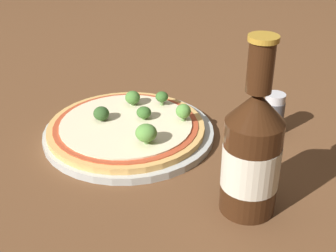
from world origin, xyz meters
name	(u,v)px	position (x,y,z in m)	size (l,w,h in m)	color
ground_plane	(144,133)	(0.00, 0.00, 0.00)	(3.00, 3.00, 0.00)	brown
plate	(129,133)	(-0.01, -0.02, 0.01)	(0.28, 0.28, 0.01)	#B2B7B2
pizza	(126,127)	(-0.01, -0.03, 0.02)	(0.26, 0.26, 0.01)	tan
broccoli_floret_0	(146,133)	(0.05, -0.06, 0.04)	(0.03, 0.03, 0.03)	#6B8E51
broccoli_floret_1	(101,114)	(-0.05, -0.05, 0.04)	(0.03, 0.03, 0.02)	#6B8E51
broccoli_floret_2	(183,111)	(0.05, 0.04, 0.04)	(0.02, 0.02, 0.03)	#6B8E51
broccoli_floret_3	(133,98)	(-0.05, 0.03, 0.04)	(0.03, 0.03, 0.03)	#6B8E51
broccoli_floret_4	(142,113)	(0.00, 0.00, 0.04)	(0.02, 0.02, 0.02)	#6B8E51
broccoli_floret_5	(162,97)	(-0.01, 0.06, 0.04)	(0.02, 0.02, 0.02)	#6B8E51
beer_bottle	(252,152)	(0.23, -0.06, 0.09)	(0.07, 0.07, 0.23)	#381E0F
pepper_shaker	(274,114)	(0.16, 0.14, 0.03)	(0.03, 0.03, 0.07)	#4C4C51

